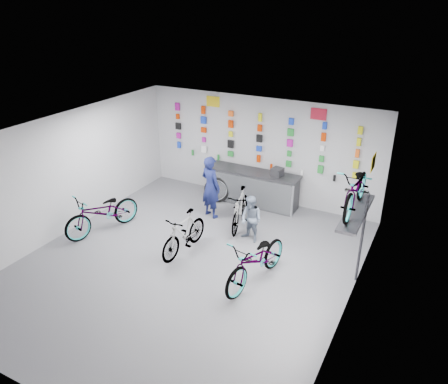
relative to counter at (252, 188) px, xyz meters
The scene contains 21 objects.
floor 3.57m from the counter, 90.00° to the right, with size 8.00×8.00×0.00m, color #545459.
ceiling 4.34m from the counter, 90.00° to the right, with size 8.00×8.00×0.00m, color white.
wall_back 1.11m from the counter, 90.00° to the left, with size 7.00×7.00×0.00m, color #ADADB0.
wall_front 7.61m from the counter, 90.00° to the right, with size 7.00×7.00×0.00m, color #ADADB0.
wall_left 5.08m from the counter, 134.67° to the right, with size 8.00×8.00×0.00m, color #ADADB0.
wall_right 5.08m from the counter, 45.33° to the right, with size 8.00×8.00×0.00m, color #ADADB0.
counter is the anchor object (origin of this frame).
merch_wall 1.37m from the counter, 102.12° to the left, with size 5.56×0.08×1.56m.
wall_bracket 4.18m from the counter, 35.12° to the right, with size 0.39×1.90×2.00m.
sign_left 2.73m from the counter, 163.67° to the left, with size 0.42×0.02×0.30m, color yellow.
sign_right 2.78m from the counter, 15.36° to the left, with size 0.42×0.02×0.30m, color #B31A2F.
sign_side 4.72m from the counter, 33.92° to the right, with size 0.02×0.40×0.30m, color yellow.
bike_left 4.19m from the counter, 129.40° to the right, with size 0.71×2.05×1.08m, color gray.
bike_center 3.12m from the counter, 96.16° to the right, with size 0.47×1.65×0.99m, color gray.
bike_right 3.78m from the counter, 64.44° to the right, with size 0.71×2.04×1.07m, color gray.
bike_service 1.42m from the counter, 78.67° to the right, with size 0.47×1.68×1.01m, color gray.
bike_wall 4.30m from the counter, 35.76° to the right, with size 0.63×1.80×0.95m, color gray.
clerk 1.44m from the counter, 119.13° to the right, with size 0.63×0.41×1.71m, color #13194A.
customer 2.09m from the counter, 66.59° to the right, with size 0.57×0.44×1.17m, color slate.
spare_wheel 1.04m from the counter, 158.91° to the right, with size 0.76×0.39×0.75m.
register 0.95m from the counter, ahead, with size 0.28×0.30×0.22m, color black.
Camera 1 is at (4.56, -6.91, 5.53)m, focal length 35.00 mm.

